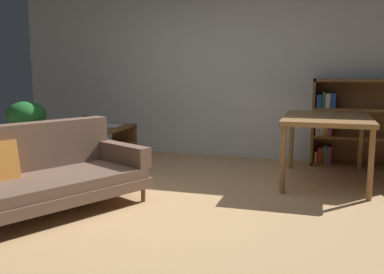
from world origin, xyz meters
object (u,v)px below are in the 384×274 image
Objects in this scene: bookshelf at (363,124)px; desk_speaker at (89,123)px; dining_table at (327,123)px; open_laptop at (107,124)px; potted_floor_plant at (27,121)px; fabric_couch at (22,175)px; media_console at (104,149)px.

desk_speaker is at bearing -156.44° from bookshelf.
open_laptop is at bearing 177.58° from dining_table.
open_laptop is 2.88m from dining_table.
potted_floor_plant is at bearing -163.49° from open_laptop.
bookshelf reaches higher than dining_table.
dining_table is 0.87× the size of bookshelf.
desk_speaker is at bearing -171.95° from dining_table.
bookshelf is (3.08, 3.02, 0.22)m from fabric_couch.
media_console is at bearing -71.52° from open_laptop.
dining_table is 1.16m from bookshelf.
dining_table reaches higher than open_laptop.
dining_table is at bearing 3.13° from media_console.
potted_floor_plant reaches higher than open_laptop.
dining_table is at bearing -2.42° from open_laptop.
fabric_couch is 1.75× the size of media_console.
bookshelf is at bearing 65.30° from dining_table.
potted_floor_plant is 4.58m from bookshelf.
media_console is 0.45m from desk_speaker.
open_laptop is at bearing 94.28° from desk_speaker.
dining_table is (2.84, 0.40, 0.06)m from desk_speaker.
desk_speaker is 0.13× the size of bookshelf.
open_laptop is at bearing 97.49° from fabric_couch.
potted_floor_plant is (-1.09, 0.21, -0.03)m from desk_speaker.
desk_speaker reaches higher than open_laptop.
open_laptop is 1.09m from potted_floor_plant.
media_console is at bearing 78.16° from desk_speaker.
dining_table is (3.92, 0.19, 0.09)m from potted_floor_plant.
fabric_couch is 11.15× the size of desk_speaker.
potted_floor_plant reaches higher than fabric_couch.
fabric_couch is 4.32m from bookshelf.
potted_floor_plant reaches higher than media_console.
media_console is 2.85× the size of open_laptop.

